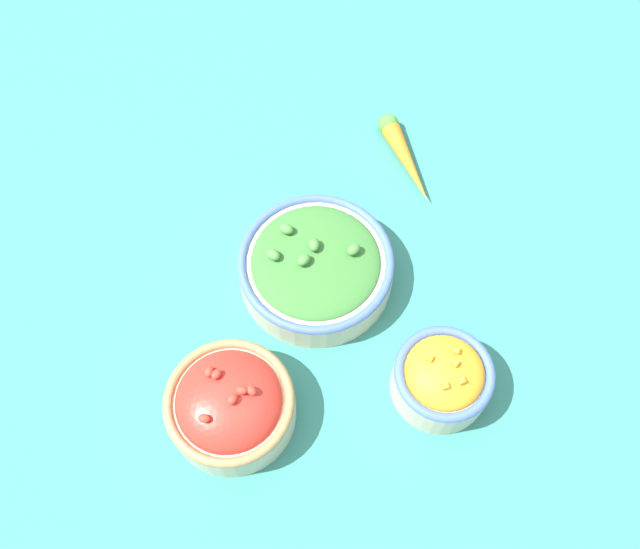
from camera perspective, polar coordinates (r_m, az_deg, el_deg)
The scene contains 5 objects.
ground_plane at distance 0.96m, azimuth -0.00°, elevation -0.80°, with size 3.00×3.00×0.00m, color #337F75.
bowl_broccoli at distance 0.94m, azimuth -0.34°, elevation 0.64°, with size 0.21×0.21×0.08m.
bowl_cherry_tomatoes at distance 0.87m, azimuth -7.20°, elevation -10.28°, with size 0.16×0.16×0.09m.
bowl_squash at distance 0.88m, azimuth 9.78°, elevation -8.10°, with size 0.12×0.12×0.08m.
loose_carrot at distance 1.06m, azimuth 6.73°, elevation 9.48°, with size 0.15×0.09×0.03m.
Camera 1 is at (0.42, 0.03, 0.87)m, focal length 40.00 mm.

